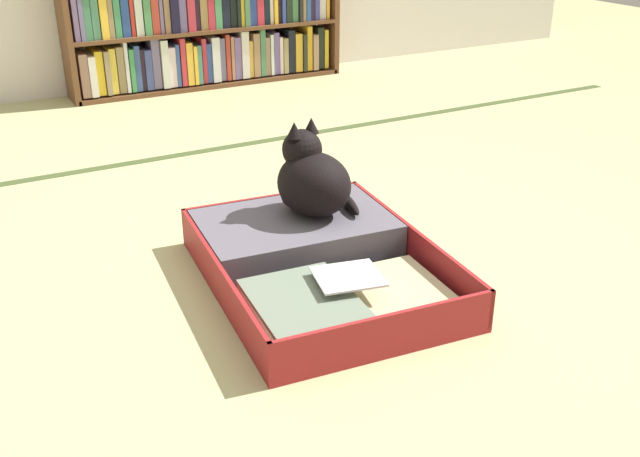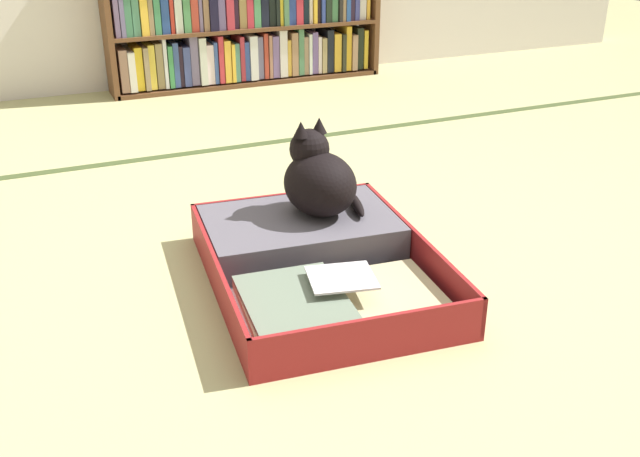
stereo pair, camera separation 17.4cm
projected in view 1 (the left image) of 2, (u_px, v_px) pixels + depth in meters
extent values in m
plane|color=tan|center=(332.00, 268.00, 2.22)|extent=(10.00, 10.00, 0.00)
cube|color=#3F4D27|center=(196.00, 152.00, 3.17)|extent=(4.80, 0.05, 0.00)
cube|color=brown|center=(62.00, 13.00, 3.71)|extent=(0.03, 0.22, 0.91)
cube|color=brown|center=(211.00, 83.00, 4.23)|extent=(1.53, 0.22, 0.02)
cube|color=brown|center=(208.00, 29.00, 4.10)|extent=(1.50, 0.22, 0.02)
cube|color=#9B7360|center=(81.00, 73.00, 3.86)|extent=(0.04, 0.19, 0.22)
cube|color=silver|center=(90.00, 74.00, 3.88)|extent=(0.04, 0.19, 0.21)
cube|color=yellow|center=(96.00, 71.00, 3.91)|extent=(0.04, 0.19, 0.23)
cube|color=#98815F|center=(104.00, 71.00, 3.91)|extent=(0.03, 0.19, 0.23)
cube|color=gold|center=(110.00, 68.00, 3.93)|extent=(0.03, 0.19, 0.24)
cube|color=#8E7A4F|center=(117.00, 67.00, 3.95)|extent=(0.04, 0.19, 0.24)
cube|color=silver|center=(123.00, 65.00, 3.95)|extent=(0.02, 0.19, 0.26)
cube|color=#3C8B4C|center=(128.00, 68.00, 3.97)|extent=(0.03, 0.19, 0.22)
cube|color=#354C87|center=(134.00, 66.00, 3.99)|extent=(0.03, 0.19, 0.24)
cube|color=black|center=(139.00, 67.00, 4.00)|extent=(0.02, 0.19, 0.22)
cube|color=#3B4683|center=(145.00, 67.00, 4.02)|extent=(0.04, 0.19, 0.21)
cube|color=slate|center=(152.00, 61.00, 4.03)|extent=(0.04, 0.19, 0.26)
cube|color=silver|center=(161.00, 62.00, 4.04)|extent=(0.04, 0.19, 0.26)
cube|color=silver|center=(168.00, 65.00, 4.07)|extent=(0.04, 0.19, 0.21)
cube|color=#365092|center=(173.00, 63.00, 4.08)|extent=(0.02, 0.19, 0.23)
cube|color=#C03039|center=(179.00, 60.00, 4.08)|extent=(0.03, 0.19, 0.26)
cube|color=gold|center=(185.00, 61.00, 4.10)|extent=(0.04, 0.19, 0.23)
cube|color=yellow|center=(191.00, 63.00, 4.12)|extent=(0.02, 0.19, 0.21)
cube|color=#457664|center=(195.00, 62.00, 4.13)|extent=(0.03, 0.19, 0.21)
cube|color=#AB2D3C|center=(199.00, 58.00, 4.14)|extent=(0.03, 0.19, 0.24)
cube|color=#2F478F|center=(204.00, 61.00, 4.16)|extent=(0.03, 0.19, 0.21)
cube|color=silver|center=(211.00, 57.00, 4.16)|extent=(0.04, 0.19, 0.24)
cube|color=slate|center=(217.00, 57.00, 4.20)|extent=(0.03, 0.19, 0.23)
cube|color=#AB3929|center=(223.00, 55.00, 4.20)|extent=(0.02, 0.19, 0.25)
cube|color=#A26E58|center=(227.00, 56.00, 4.21)|extent=(0.02, 0.19, 0.24)
cube|color=slate|center=(232.00, 56.00, 4.23)|extent=(0.04, 0.19, 0.23)
cube|color=silver|center=(240.00, 52.00, 4.24)|extent=(0.04, 0.19, 0.26)
cube|color=gold|center=(245.00, 57.00, 4.28)|extent=(0.02, 0.19, 0.20)
cube|color=#9D7454|center=(251.00, 53.00, 4.28)|extent=(0.04, 0.19, 0.24)
cube|color=#4A7B56|center=(257.00, 51.00, 4.29)|extent=(0.03, 0.19, 0.26)
cube|color=#96785D|center=(262.00, 54.00, 4.32)|extent=(0.03, 0.19, 0.22)
cube|color=silver|center=(266.00, 52.00, 4.32)|extent=(0.02, 0.19, 0.23)
cube|color=#6E5798|center=(270.00, 51.00, 4.34)|extent=(0.03, 0.19, 0.24)
cube|color=silver|center=(275.00, 53.00, 4.35)|extent=(0.02, 0.19, 0.21)
cube|color=#9B8658|center=(280.00, 53.00, 4.36)|extent=(0.03, 0.19, 0.20)
cube|color=black|center=(285.00, 49.00, 4.37)|extent=(0.04, 0.19, 0.24)
cube|color=gold|center=(292.00, 50.00, 4.40)|extent=(0.04, 0.19, 0.22)
cube|color=#28291B|center=(299.00, 50.00, 4.41)|extent=(0.02, 0.19, 0.21)
cube|color=gold|center=(303.00, 46.00, 4.42)|extent=(0.03, 0.19, 0.26)
cube|color=#9A7455|center=(309.00, 50.00, 4.44)|extent=(0.03, 0.19, 0.21)
cube|color=black|center=(314.00, 46.00, 4.46)|extent=(0.04, 0.19, 0.24)
cube|color=gold|center=(320.00, 47.00, 4.48)|extent=(0.02, 0.19, 0.22)
cube|color=slate|center=(72.00, 17.00, 3.74)|extent=(0.03, 0.19, 0.22)
cube|color=slate|center=(77.00, 13.00, 3.74)|extent=(0.02, 0.19, 0.26)
cube|color=#3D7555|center=(83.00, 15.00, 3.76)|extent=(0.04, 0.19, 0.23)
cube|color=#498163|center=(91.00, 11.00, 3.77)|extent=(0.04, 0.19, 0.26)
cube|color=yellow|center=(100.00, 17.00, 3.80)|extent=(0.04, 0.19, 0.20)
cube|color=#8C7553|center=(106.00, 13.00, 3.82)|extent=(0.02, 0.19, 0.23)
cube|color=#3E8859|center=(113.00, 15.00, 3.84)|extent=(0.03, 0.19, 0.20)
cube|color=#28468A|center=(121.00, 13.00, 3.85)|extent=(0.04, 0.19, 0.22)
cube|color=red|center=(127.00, 9.00, 3.86)|extent=(0.02, 0.19, 0.26)
cube|color=silver|center=(134.00, 9.00, 3.88)|extent=(0.04, 0.19, 0.25)
cube|color=#4A8851|center=(142.00, 11.00, 3.90)|extent=(0.04, 0.19, 0.23)
cube|color=#C13E31|center=(150.00, 10.00, 3.92)|extent=(0.04, 0.19, 0.23)
cube|color=slate|center=(156.00, 9.00, 3.93)|extent=(0.02, 0.19, 0.24)
cube|color=#966E4F|center=(162.00, 8.00, 3.94)|extent=(0.03, 0.19, 0.24)
cube|color=black|center=(170.00, 10.00, 3.95)|extent=(0.04, 0.19, 0.22)
cube|color=slate|center=(177.00, 6.00, 3.97)|extent=(0.04, 0.19, 0.25)
cube|color=#B22D3C|center=(186.00, 6.00, 3.99)|extent=(0.04, 0.19, 0.25)
cube|color=#291829|center=(191.00, 8.00, 4.02)|extent=(0.03, 0.19, 0.21)
cube|color=#9D7F4B|center=(198.00, 3.00, 4.03)|extent=(0.04, 0.19, 0.26)
cube|color=#B72D3C|center=(205.00, 6.00, 4.04)|extent=(0.04, 0.19, 0.23)
cube|color=#488C5B|center=(212.00, 4.00, 4.06)|extent=(0.04, 0.19, 0.25)
cube|color=black|center=(220.00, 2.00, 4.08)|extent=(0.04, 0.19, 0.26)
cube|color=black|center=(227.00, 4.00, 4.11)|extent=(0.04, 0.19, 0.23)
cube|color=black|center=(233.00, 2.00, 4.11)|extent=(0.02, 0.19, 0.25)
cube|color=gold|center=(236.00, 0.00, 4.12)|extent=(0.02, 0.19, 0.26)
cube|color=#49724E|center=(241.00, 0.00, 4.12)|extent=(0.03, 0.19, 0.26)
cube|color=navy|center=(247.00, 0.00, 4.15)|extent=(0.04, 0.19, 0.26)
cube|color=#BF2C3B|center=(254.00, 4.00, 4.18)|extent=(0.04, 0.19, 0.21)
cube|color=black|center=(260.00, 2.00, 4.19)|extent=(0.03, 0.19, 0.23)
cube|color=beige|center=(265.00, 0.00, 4.20)|extent=(0.02, 0.19, 0.24)
cube|color=black|center=(272.00, 0.00, 4.23)|extent=(0.02, 0.19, 0.24)
cube|color=#2E3F8B|center=(277.00, 0.00, 4.23)|extent=(0.02, 0.19, 0.23)
cube|color=maroon|center=(351.00, 316.00, 1.96)|extent=(0.64, 0.46, 0.01)
cube|color=maroon|center=(387.00, 337.00, 1.77)|extent=(0.60, 0.07, 0.12)
cube|color=maroon|center=(243.00, 322.00, 1.83)|extent=(0.05, 0.41, 0.12)
cube|color=maroon|center=(449.00, 277.00, 2.04)|extent=(0.05, 0.41, 0.12)
cube|color=#475152|center=(351.00, 313.00, 1.96)|extent=(0.61, 0.44, 0.01)
cube|color=maroon|center=(295.00, 252.00, 2.30)|extent=(0.64, 0.46, 0.01)
cube|color=maroon|center=(273.00, 212.00, 2.44)|extent=(0.60, 0.07, 0.12)
cube|color=maroon|center=(201.00, 253.00, 2.17)|extent=(0.05, 0.41, 0.12)
cube|color=maroon|center=(381.00, 221.00, 2.38)|extent=(0.05, 0.41, 0.12)
cube|color=#475152|center=(295.00, 249.00, 2.30)|extent=(0.61, 0.44, 0.01)
cylinder|color=black|center=(321.00, 278.00, 2.13)|extent=(0.58, 0.07, 0.02)
cube|color=gray|center=(304.00, 319.00, 1.90)|extent=(0.28, 0.35, 0.02)
cube|color=silver|center=(301.00, 314.00, 1.89)|extent=(0.28, 0.33, 0.02)
cube|color=tan|center=(302.00, 306.00, 1.89)|extent=(0.29, 0.32, 0.02)
cube|color=slate|center=(305.00, 302.00, 1.87)|extent=(0.29, 0.36, 0.01)
cube|color=black|center=(399.00, 300.00, 2.00)|extent=(0.28, 0.35, 0.02)
cube|color=tan|center=(399.00, 294.00, 1.99)|extent=(0.29, 0.37, 0.02)
cube|color=white|center=(348.00, 276.00, 1.94)|extent=(0.20, 0.18, 0.01)
cube|color=#58535E|center=(295.00, 234.00, 2.28)|extent=(0.61, 0.43, 0.11)
torus|color=white|center=(289.00, 221.00, 2.24)|extent=(0.09, 0.09, 0.01)
cylinder|color=black|center=(226.00, 222.00, 2.37)|extent=(0.02, 0.02, 0.11)
cylinder|color=black|center=(321.00, 206.00, 2.49)|extent=(0.02, 0.02, 0.11)
cube|color=green|center=(448.00, 307.00, 1.83)|extent=(0.03, 0.00, 0.02)
cube|color=green|center=(383.00, 324.00, 1.76)|extent=(0.04, 0.01, 0.02)
cube|color=yellow|center=(346.00, 336.00, 1.73)|extent=(0.03, 0.01, 0.03)
cube|color=#2C8448|center=(320.00, 347.00, 1.72)|extent=(0.03, 0.00, 0.03)
ellipsoid|color=black|center=(314.00, 184.00, 2.24)|extent=(0.26, 0.29, 0.20)
ellipsoid|color=black|center=(300.00, 192.00, 2.30)|extent=(0.16, 0.12, 0.11)
sphere|color=black|center=(302.00, 149.00, 2.24)|extent=(0.12, 0.12, 0.12)
cone|color=black|center=(311.00, 125.00, 2.22)|extent=(0.05, 0.05, 0.05)
cone|color=black|center=(294.00, 130.00, 2.18)|extent=(0.05, 0.05, 0.05)
sphere|color=yellow|center=(296.00, 142.00, 2.28)|extent=(0.02, 0.02, 0.02)
sphere|color=yellow|center=(285.00, 145.00, 2.25)|extent=(0.02, 0.02, 0.02)
ellipsoid|color=black|center=(349.00, 203.00, 2.31)|extent=(0.07, 0.19, 0.03)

